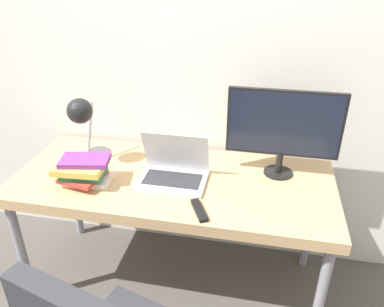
# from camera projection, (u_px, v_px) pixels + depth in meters

# --- Properties ---
(wall_back) EXTENTS (8.00, 0.05, 2.60)m
(wall_back) POSITION_uv_depth(u_px,v_px,m) (189.00, 58.00, 2.14)
(wall_back) COLOR silver
(wall_back) RESTS_ON ground_plane
(desk) EXTENTS (1.72, 0.73, 0.76)m
(desk) POSITION_uv_depth(u_px,v_px,m) (173.00, 187.00, 2.05)
(desk) COLOR tan
(desk) RESTS_ON ground_plane
(laptop) EXTENTS (0.35, 0.25, 0.26)m
(laptop) POSITION_uv_depth(u_px,v_px,m) (174.00, 171.00, 1.98)
(laptop) COLOR silver
(laptop) RESTS_ON desk
(monitor) EXTENTS (0.59, 0.16, 0.48)m
(monitor) POSITION_uv_depth(u_px,v_px,m) (284.00, 127.00, 1.93)
(monitor) COLOR black
(monitor) RESTS_ON desk
(desk_lamp) EXTENTS (0.14, 0.28, 0.40)m
(desk_lamp) POSITION_uv_depth(u_px,v_px,m) (82.00, 116.00, 2.02)
(desk_lamp) COLOR #4C4C51
(desk_lamp) RESTS_ON desk
(book_stack) EXTENTS (0.29, 0.22, 0.14)m
(book_stack) POSITION_uv_depth(u_px,v_px,m) (84.00, 171.00, 1.94)
(book_stack) COLOR silver
(book_stack) RESTS_ON desk
(tv_remote) EXTENTS (0.11, 0.17, 0.02)m
(tv_remote) POSITION_uv_depth(u_px,v_px,m) (199.00, 210.00, 1.74)
(tv_remote) COLOR black
(tv_remote) RESTS_ON desk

